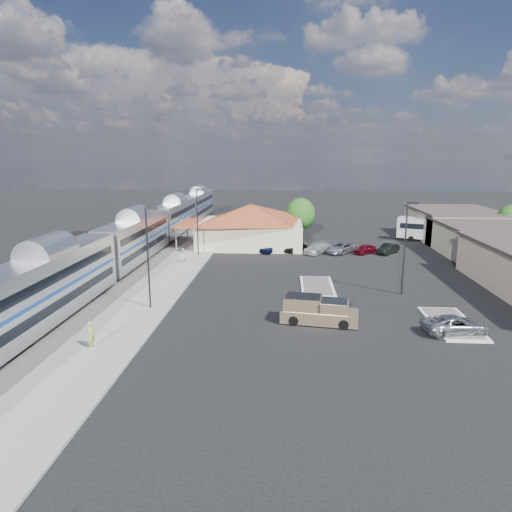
# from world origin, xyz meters

# --- Properties ---
(ground) EXTENTS (280.00, 280.00, 0.00)m
(ground) POSITION_xyz_m (0.00, 0.00, 0.00)
(ground) COLOR black
(ground) RESTS_ON ground
(railbed) EXTENTS (16.00, 100.00, 0.12)m
(railbed) POSITION_xyz_m (-21.00, 8.00, 0.06)
(railbed) COLOR #4C4944
(railbed) RESTS_ON ground
(platform) EXTENTS (5.50, 92.00, 0.18)m
(platform) POSITION_xyz_m (-12.00, 6.00, 0.09)
(platform) COLOR gray
(platform) RESTS_ON ground
(passenger_train) EXTENTS (3.00, 104.00, 5.55)m
(passenger_train) POSITION_xyz_m (-18.00, 11.65, 2.87)
(passenger_train) COLOR silver
(passenger_train) RESTS_ON ground
(freight_cars) EXTENTS (2.80, 46.00, 4.00)m
(freight_cars) POSITION_xyz_m (-24.00, 4.44, 1.93)
(freight_cars) COLOR black
(freight_cars) RESTS_ON ground
(station_depot) EXTENTS (18.35, 12.24, 6.20)m
(station_depot) POSITION_xyz_m (-4.56, 24.00, 3.13)
(station_depot) COLOR #C7B692
(station_depot) RESTS_ON ground
(buildings_east) EXTENTS (14.40, 51.40, 4.80)m
(buildings_east) POSITION_xyz_m (28.00, 14.28, 2.27)
(buildings_east) COLOR #C6B28C
(buildings_east) RESTS_ON ground
(traffic_island_south) EXTENTS (3.30, 7.50, 0.21)m
(traffic_island_south) POSITION_xyz_m (4.00, 2.00, 0.10)
(traffic_island_south) COLOR silver
(traffic_island_south) RESTS_ON ground
(traffic_island_north) EXTENTS (3.30, 7.50, 0.21)m
(traffic_island_north) POSITION_xyz_m (14.00, -8.00, 0.10)
(traffic_island_north) COLOR silver
(traffic_island_north) RESTS_ON ground
(lamp_plat_s) EXTENTS (1.08, 0.25, 9.00)m
(lamp_plat_s) POSITION_xyz_m (-10.90, -6.00, 5.34)
(lamp_plat_s) COLOR black
(lamp_plat_s) RESTS_ON ground
(lamp_plat_n) EXTENTS (1.08, 0.25, 9.00)m
(lamp_plat_n) POSITION_xyz_m (-10.90, 16.00, 5.34)
(lamp_plat_n) COLOR black
(lamp_plat_n) RESTS_ON ground
(lamp_lot) EXTENTS (1.08, 0.25, 9.00)m
(lamp_lot) POSITION_xyz_m (12.10, 0.00, 5.34)
(lamp_lot) COLOR black
(lamp_lot) RESTS_ON ground
(tree_east_c) EXTENTS (4.41, 4.41, 6.21)m
(tree_east_c) POSITION_xyz_m (34.00, 26.00, 3.76)
(tree_east_c) COLOR #382314
(tree_east_c) RESTS_ON ground
(tree_depot) EXTENTS (4.71, 4.71, 6.63)m
(tree_depot) POSITION_xyz_m (3.00, 30.00, 4.02)
(tree_depot) COLOR #382314
(tree_depot) RESTS_ON ground
(pickup_truck) EXTENTS (6.35, 3.13, 2.10)m
(pickup_truck) POSITION_xyz_m (3.51, -8.40, 1.00)
(pickup_truck) COLOR #937C5A
(pickup_truck) RESTS_ON ground
(suv) EXTENTS (5.25, 3.02, 1.38)m
(suv) POSITION_xyz_m (13.60, -9.95, 0.69)
(suv) COLOR #A0A3A8
(suv) RESTS_ON ground
(coach_bus) EXTENTS (11.43, 6.70, 3.65)m
(coach_bus) POSITION_xyz_m (24.00, 28.64, 2.10)
(coach_bus) COLOR silver
(coach_bus) RESTS_ON ground
(person_a) EXTENTS (0.46, 0.69, 1.88)m
(person_a) POSITION_xyz_m (-12.50, -14.65, 1.12)
(person_a) COLOR #93B338
(person_a) RESTS_ON platform
(person_b) EXTENTS (0.89, 1.03, 1.83)m
(person_b) POSITION_xyz_m (-11.99, 11.16, 1.10)
(person_b) COLOR silver
(person_b) RESTS_ON platform
(parked_car_a) EXTENTS (3.77, 4.07, 1.35)m
(parked_car_a) POSITION_xyz_m (-1.22, 18.90, 0.68)
(parked_car_a) COLOR #0C153F
(parked_car_a) RESTS_ON ground
(parked_car_b) EXTENTS (3.65, 3.71, 1.27)m
(parked_car_b) POSITION_xyz_m (1.98, 19.20, 0.64)
(parked_car_b) COLOR black
(parked_car_b) RESTS_ON ground
(parked_car_c) EXTENTS (4.72, 5.25, 1.47)m
(parked_car_c) POSITION_xyz_m (5.18, 18.90, 0.73)
(parked_car_c) COLOR silver
(parked_car_c) RESTS_ON ground
(parked_car_d) EXTENTS (5.28, 5.63, 1.47)m
(parked_car_d) POSITION_xyz_m (8.38, 19.20, 0.74)
(parked_car_d) COLOR #929399
(parked_car_d) RESTS_ON ground
(parked_car_e) EXTENTS (3.76, 3.74, 1.29)m
(parked_car_e) POSITION_xyz_m (11.58, 18.90, 0.64)
(parked_car_e) COLOR maroon
(parked_car_e) RESTS_ON ground
(parked_car_f) EXTENTS (3.76, 4.26, 1.40)m
(parked_car_f) POSITION_xyz_m (14.78, 19.20, 0.70)
(parked_car_f) COLOR black
(parked_car_f) RESTS_ON ground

